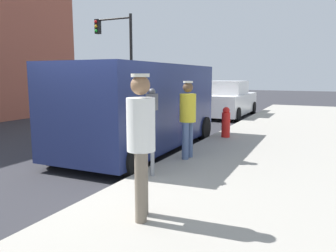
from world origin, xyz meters
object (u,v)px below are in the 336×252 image
Objects in this scene: parking_meter_near at (152,117)px; pedestrian_in_white at (141,137)px; pedestrian_in_yellow at (188,115)px; traffic_light_corner at (118,46)px; parked_sedan_ahead at (227,100)px; parked_van at (142,105)px; fire_hydrant at (226,123)px.

pedestrian_in_white is at bearing -65.82° from parking_meter_near.
pedestrian_in_white reaches higher than pedestrian_in_yellow.
traffic_light_corner reaches higher than pedestrian_in_white.
parking_meter_near is 10.23m from parked_sedan_ahead.
parking_meter_near is at bearing -56.08° from parked_van.
parking_meter_near reaches higher than fire_hydrant.
parked_sedan_ahead is (-2.27, 11.69, -0.41)m from pedestrian_in_white.
pedestrian_in_yellow is at bearing 87.75° from parking_meter_near.
parked_sedan_ahead is 5.14× the size of fire_hydrant.
parked_van is at bearing 153.26° from pedestrian_in_yellow.
pedestrian_in_white is 11.91m from parked_sedan_ahead.
parking_meter_near is 2.69m from parked_van.
traffic_light_corner reaches higher than pedestrian_in_yellow.
parking_meter_near is 0.29× the size of parked_van.
parked_van is at bearing -52.89° from traffic_light_corner.
traffic_light_corner is at bearing 127.11° from parked_van.
pedestrian_in_yellow is 1.75m from parked_van.
parked_van is (-2.21, 3.82, -0.01)m from pedestrian_in_white.
parked_van is 2.59m from fire_hydrant.
pedestrian_in_white reaches higher than parked_sedan_ahead.
fire_hydrant is (1.60, 1.95, -0.59)m from parked_van.
fire_hydrant is at bearing 96.06° from pedestrian_in_white.
pedestrian_in_white is 4.41m from parked_van.
parked_van is 1.19× the size of parked_sedan_ahead.
parked_sedan_ahead is 7.16m from traffic_light_corner.
pedestrian_in_yellow reaches higher than fire_hydrant.
traffic_light_corner reaches higher than parked_van.
fire_hydrant is at bearing 88.63° from parking_meter_near.
traffic_light_corner is 11.04m from fire_hydrant.
pedestrian_in_yellow is 1.89× the size of fire_hydrant.
pedestrian_in_yellow is 0.31× the size of traffic_light_corner.
parked_van is at bearing -89.61° from parked_sedan_ahead.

